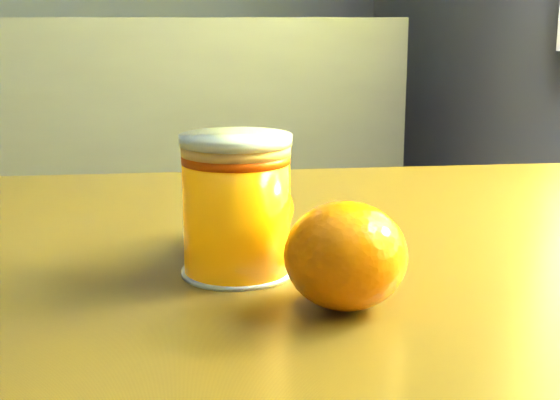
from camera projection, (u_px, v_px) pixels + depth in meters
name	position (u px, v px, depth m)	size (l,w,h in m)	color
table	(342.00, 372.00, 0.60)	(1.07, 0.83, 0.73)	brown
juice_glass	(237.00, 206.00, 0.53)	(0.08, 0.08, 0.09)	orange
orange_front	(346.00, 255.00, 0.47)	(0.07, 0.07, 0.07)	orange
orange_back	(251.00, 209.00, 0.60)	(0.07, 0.07, 0.06)	orange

